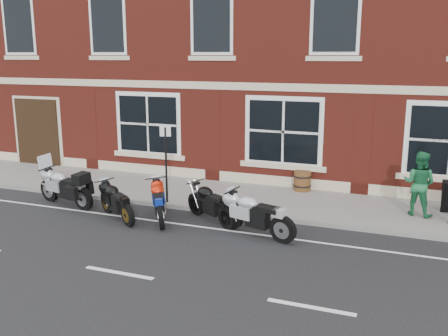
{
  "coord_description": "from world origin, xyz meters",
  "views": [
    {
      "loc": [
        5.48,
        -11.16,
        4.42
      ],
      "look_at": [
        0.55,
        1.6,
        1.3
      ],
      "focal_mm": 40.0,
      "sensor_mm": 36.0,
      "label": 1
    }
  ],
  "objects_px": {
    "barrel_planter": "(302,181)",
    "moto_sport_red": "(161,200)",
    "moto_sport_black": "(117,200)",
    "moto_naked_black": "(211,202)",
    "parking_sign": "(166,158)",
    "moto_touring_silver": "(65,185)",
    "moto_sport_silver": "(255,213)",
    "pedestrian_right": "(419,184)"
  },
  "relations": [
    {
      "from": "moto_sport_red",
      "to": "moto_sport_silver",
      "type": "relative_size",
      "value": 0.87
    },
    {
      "from": "pedestrian_right",
      "to": "moto_sport_red",
      "type": "bearing_deg",
      "value": 39.11
    },
    {
      "from": "moto_sport_red",
      "to": "moto_naked_black",
      "type": "height_order",
      "value": "moto_sport_red"
    },
    {
      "from": "moto_sport_red",
      "to": "moto_sport_silver",
      "type": "xyz_separation_m",
      "value": [
        2.78,
        -0.26,
        0.03
      ]
    },
    {
      "from": "moto_touring_silver",
      "to": "moto_sport_red",
      "type": "distance_m",
      "value": 3.33
    },
    {
      "from": "moto_touring_silver",
      "to": "moto_sport_silver",
      "type": "distance_m",
      "value": 6.12
    },
    {
      "from": "moto_touring_silver",
      "to": "barrel_planter",
      "type": "height_order",
      "value": "moto_touring_silver"
    },
    {
      "from": "moto_sport_silver",
      "to": "pedestrian_right",
      "type": "height_order",
      "value": "pedestrian_right"
    },
    {
      "from": "moto_touring_silver",
      "to": "moto_naked_black",
      "type": "distance_m",
      "value": 4.66
    },
    {
      "from": "moto_naked_black",
      "to": "moto_touring_silver",
      "type": "bearing_deg",
      "value": 124.79
    },
    {
      "from": "moto_naked_black",
      "to": "barrel_planter",
      "type": "xyz_separation_m",
      "value": [
        1.71,
        3.56,
        -0.1
      ]
    },
    {
      "from": "parking_sign",
      "to": "moto_naked_black",
      "type": "bearing_deg",
      "value": -37.14
    },
    {
      "from": "moto_sport_silver",
      "to": "barrel_planter",
      "type": "height_order",
      "value": "moto_sport_silver"
    },
    {
      "from": "moto_naked_black",
      "to": "parking_sign",
      "type": "relative_size",
      "value": 0.8
    },
    {
      "from": "moto_sport_black",
      "to": "moto_sport_silver",
      "type": "xyz_separation_m",
      "value": [
        3.93,
        0.12,
        0.05
      ]
    },
    {
      "from": "moto_sport_red",
      "to": "pedestrian_right",
      "type": "bearing_deg",
      "value": -8.84
    },
    {
      "from": "parking_sign",
      "to": "moto_touring_silver",
      "type": "bearing_deg",
      "value": -173.64
    },
    {
      "from": "moto_sport_silver",
      "to": "parking_sign",
      "type": "relative_size",
      "value": 0.95
    },
    {
      "from": "moto_sport_red",
      "to": "parking_sign",
      "type": "height_order",
      "value": "parking_sign"
    },
    {
      "from": "pedestrian_right",
      "to": "barrel_planter",
      "type": "bearing_deg",
      "value": -3.52
    },
    {
      "from": "barrel_planter",
      "to": "parking_sign",
      "type": "bearing_deg",
      "value": -141.61
    },
    {
      "from": "moto_sport_silver",
      "to": "moto_naked_black",
      "type": "xyz_separation_m",
      "value": [
        -1.45,
        0.61,
        -0.04
      ]
    },
    {
      "from": "moto_touring_silver",
      "to": "moto_naked_black",
      "type": "height_order",
      "value": "moto_touring_silver"
    },
    {
      "from": "moto_sport_red",
      "to": "moto_sport_black",
      "type": "height_order",
      "value": "moto_sport_red"
    },
    {
      "from": "moto_sport_black",
      "to": "moto_naked_black",
      "type": "bearing_deg",
      "value": -39.57
    },
    {
      "from": "moto_naked_black",
      "to": "moto_sport_black",
      "type": "bearing_deg",
      "value": 138.9
    },
    {
      "from": "moto_sport_black",
      "to": "moto_naked_black",
      "type": "xyz_separation_m",
      "value": [
        2.49,
        0.73,
        0.01
      ]
    },
    {
      "from": "moto_sport_silver",
      "to": "moto_sport_red",
      "type": "bearing_deg",
      "value": 101.79
    },
    {
      "from": "moto_sport_black",
      "to": "parking_sign",
      "type": "bearing_deg",
      "value": 8.69
    },
    {
      "from": "moto_sport_red",
      "to": "barrel_planter",
      "type": "xyz_separation_m",
      "value": [
        3.05,
        3.91,
        -0.11
      ]
    },
    {
      "from": "moto_touring_silver",
      "to": "moto_sport_silver",
      "type": "xyz_separation_m",
      "value": [
        6.1,
        -0.43,
        -0.02
      ]
    },
    {
      "from": "parking_sign",
      "to": "barrel_planter",
      "type": "bearing_deg",
      "value": 25.88
    },
    {
      "from": "moto_sport_black",
      "to": "parking_sign",
      "type": "xyz_separation_m",
      "value": [
        0.73,
        1.54,
        0.93
      ]
    },
    {
      "from": "moto_touring_silver",
      "to": "moto_sport_black",
      "type": "relative_size",
      "value": 1.26
    },
    {
      "from": "pedestrian_right",
      "to": "parking_sign",
      "type": "relative_size",
      "value": 0.77
    },
    {
      "from": "moto_touring_silver",
      "to": "moto_naked_black",
      "type": "relative_size",
      "value": 1.21
    },
    {
      "from": "barrel_planter",
      "to": "moto_sport_red",
      "type": "bearing_deg",
      "value": -127.92
    },
    {
      "from": "moto_touring_silver",
      "to": "moto_sport_red",
      "type": "height_order",
      "value": "moto_touring_silver"
    },
    {
      "from": "moto_sport_silver",
      "to": "barrel_planter",
      "type": "bearing_deg",
      "value": 13.44
    },
    {
      "from": "moto_sport_black",
      "to": "parking_sign",
      "type": "relative_size",
      "value": 0.76
    },
    {
      "from": "moto_naked_black",
      "to": "parking_sign",
      "type": "height_order",
      "value": "parking_sign"
    },
    {
      "from": "moto_sport_black",
      "to": "moto_touring_silver",
      "type": "bearing_deg",
      "value": 109.93
    }
  ]
}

